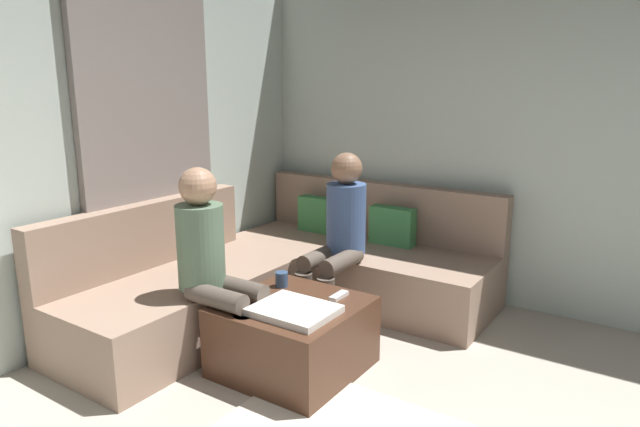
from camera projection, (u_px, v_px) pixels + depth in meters
wall_back at (638, 133)px, 3.66m from camera, size 6.00×0.12×2.70m
curtain_panel at (150, 145)px, 3.90m from camera, size 0.06×1.10×2.50m
sectional_couch at (288, 274)px, 4.18m from camera, size 2.10×2.55×0.87m
ottoman at (293, 336)px, 3.31m from camera, size 0.76×0.76×0.42m
folded_blanket at (294, 310)px, 3.10m from camera, size 0.44×0.36×0.04m
coffee_mug at (282, 279)px, 3.51m from camera, size 0.08×0.08×0.10m
game_remote at (339, 296)px, 3.34m from camera, size 0.05×0.15×0.02m
person_on_couch_back at (339, 231)px, 3.91m from camera, size 0.30×0.60×1.20m
person_on_couch_side at (213, 261)px, 3.27m from camera, size 0.60×0.30×1.20m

